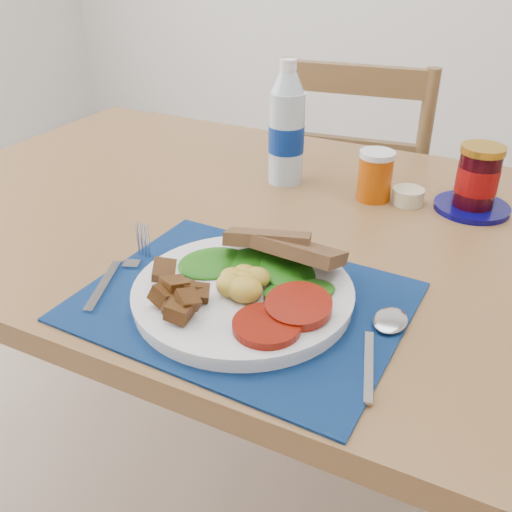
{
  "coord_description": "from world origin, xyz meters",
  "views": [
    {
      "loc": [
        0.41,
        -0.64,
        1.2
      ],
      "look_at": [
        0.1,
        -0.03,
        0.8
      ],
      "focal_mm": 40.0,
      "sensor_mm": 36.0,
      "label": 1
    }
  ],
  "objects": [
    {
      "name": "ramekin",
      "position": [
        0.22,
        0.36,
        0.76
      ],
      "size": [
        0.06,
        0.06,
        0.03
      ],
      "primitive_type": "cylinder",
      "color": "beige",
      "rests_on": "table"
    },
    {
      "name": "breakfast_plate",
      "position": [
        0.09,
        -0.07,
        0.77
      ],
      "size": [
        0.3,
        0.3,
        0.07
      ],
      "rotation": [
        0.0,
        0.0,
        0.16
      ],
      "color": "silver",
      "rests_on": "placemat"
    },
    {
      "name": "fork",
      "position": [
        -0.1,
        -0.08,
        0.76
      ],
      "size": [
        0.06,
        0.19,
        0.0
      ],
      "rotation": [
        0.0,
        0.0,
        0.37
      ],
      "color": "#B2B5BA",
      "rests_on": "placemat"
    },
    {
      "name": "table",
      "position": [
        0.0,
        0.2,
        0.67
      ],
      "size": [
        1.4,
        0.9,
        0.75
      ],
      "color": "brown",
      "rests_on": "ground"
    },
    {
      "name": "water_bottle",
      "position": [
        -0.03,
        0.36,
        0.86
      ],
      "size": [
        0.07,
        0.07,
        0.24
      ],
      "color": "#ADBFCC",
      "rests_on": "table"
    },
    {
      "name": "juice_glass",
      "position": [
        0.16,
        0.36,
        0.79
      ],
      "size": [
        0.06,
        0.06,
        0.09
      ],
      "primitive_type": "cylinder",
      "color": "#AD4204",
      "rests_on": "table"
    },
    {
      "name": "placemat",
      "position": [
        0.1,
        -0.07,
        0.75
      ],
      "size": [
        0.45,
        0.36,
        0.0
      ],
      "primitive_type": "cube",
      "rotation": [
        0.0,
        0.0,
        -0.04
      ],
      "color": "black",
      "rests_on": "table"
    },
    {
      "name": "spoon",
      "position": [
        0.3,
        -0.06,
        0.76
      ],
      "size": [
        0.05,
        0.19,
        0.01
      ],
      "rotation": [
        0.0,
        0.0,
        0.28
      ],
      "color": "#B2B5BA",
      "rests_on": "placemat"
    },
    {
      "name": "jam_on_saucer",
      "position": [
        0.34,
        0.39,
        0.8
      ],
      "size": [
        0.14,
        0.14,
        0.12
      ],
      "color": "#060551",
      "rests_on": "table"
    },
    {
      "name": "chair_far",
      "position": [
        -0.02,
        0.85,
        0.57
      ],
      "size": [
        0.46,
        0.44,
        1.12
      ],
      "rotation": [
        0.0,
        0.0,
        3.27
      ],
      "color": "brown",
      "rests_on": "ground"
    }
  ]
}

